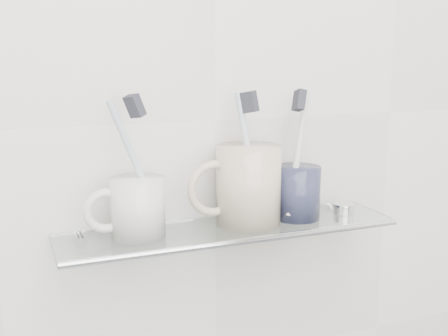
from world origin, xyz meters
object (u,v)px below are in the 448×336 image
shelf_glass (230,229)px  mug_right (297,192)px  mug_center (249,185)px  mug_left (138,208)px

shelf_glass → mug_right: 0.12m
mug_center → mug_right: size_ratio=1.45×
mug_center → shelf_glass: bearing=-174.8°
mug_left → mug_right: size_ratio=1.03×
shelf_glass → mug_left: 0.14m
shelf_glass → mug_right: (0.11, 0.00, 0.04)m
mug_center → mug_right: (0.08, 0.00, -0.02)m
mug_left → mug_center: 0.17m
mug_left → mug_right: 0.25m
shelf_glass → mug_right: size_ratio=6.18×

